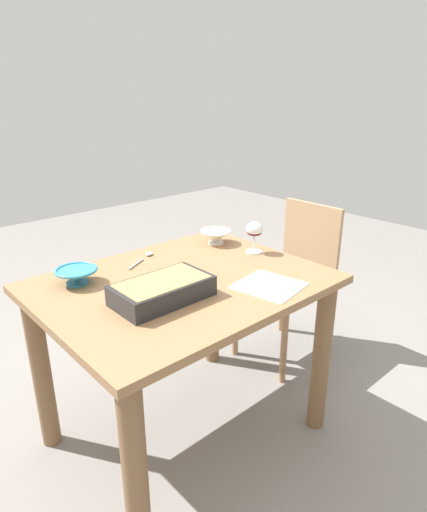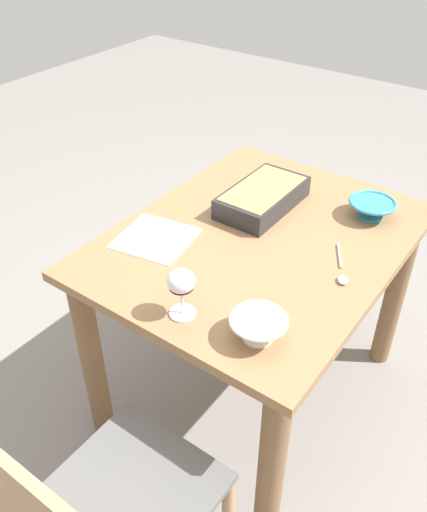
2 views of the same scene
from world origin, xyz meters
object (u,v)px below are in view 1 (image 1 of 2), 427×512
Objects in this scene: small_bowl at (216,236)px; napkin at (269,286)px; chair at (295,274)px; wine_glass at (254,231)px; serving_spoon at (145,257)px; casserole_dish at (162,289)px; mixing_bowl at (77,275)px; dining_table at (184,315)px.

small_bowl reaches higher than napkin.
chair is 0.61m from small_bowl.
wine_glass is 0.51m from serving_spoon.
casserole_dish reaches higher than small_bowl.
mixing_bowl reaches higher than napkin.
wine_glass is at bearing 101.24° from small_bowl.
napkin is at bearing 52.08° from wine_glass.
mixing_bowl is (1.24, -0.12, 0.31)m from chair.
serving_spoon is at bearing -9.29° from small_bowl.
wine_glass is at bearing 12.26° from chair.
wine_glass is at bearing 146.52° from serving_spoon.
chair reaches higher than serving_spoon.
casserole_dish is at bearing 11.74° from chair.
chair reaches higher than napkin.
chair is 4.58× the size of serving_spoon.
dining_table is 7.19× the size of small_bowl.
dining_table is 4.73× the size of napkin.
napkin is (0.19, 0.52, -0.04)m from small_bowl.
dining_table is at bearing 31.29° from small_bowl.
casserole_dish is at bearing -25.07° from napkin.
dining_table is 6.72× the size of mixing_bowl.
casserole_dish reaches higher than dining_table.
chair is at bearing 168.78° from serving_spoon.
napkin is at bearing 128.29° from dining_table.
casserole_dish reaches higher than mixing_bowl.
small_bowl is 0.66× the size of napkin.
wine_glass is 0.77× the size of serving_spoon.
small_bowl is 0.55m from napkin.
serving_spoon is (-0.03, -0.31, 0.16)m from dining_table.
chair is 5.38× the size of mixing_bowl.
wine_glass is 0.42× the size of casserole_dish.
casserole_dish is 0.45m from serving_spoon.
chair is at bearing -168.26° from casserole_dish.
napkin is (-0.54, 0.52, -0.04)m from mixing_bowl.
small_bowl is at bearing -110.28° from napkin.
wine_glass reaches higher than serving_spoon.
wine_glass reaches higher than casserole_dish.
chair is 2.51× the size of casserole_dish.
dining_table is 0.93m from chair.
casserole_dish is 1.51× the size of napkin.
napkin is (-0.21, 0.27, 0.16)m from dining_table.
chair reaches higher than dining_table.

